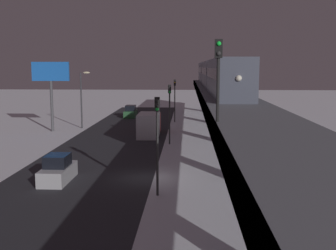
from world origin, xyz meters
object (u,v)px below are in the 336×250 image
object	(u,v)px
sedan_green_2	(131,112)
traffic_light_far	(175,94)
sedan_silver	(58,171)
box_truck	(149,124)
traffic_light_near	(157,132)
subway_train	(214,73)
rail_signal	(218,66)
traffic_light_mid	(170,105)
commercial_billboard	(51,78)

from	to	relation	value
sedan_green_2	traffic_light_far	size ratio (longest dim) A/B	0.70
traffic_light_far	sedan_silver	bearing A→B (deg)	77.25
sedan_green_2	traffic_light_far	distance (m)	10.12
box_truck	traffic_light_far	distance (m)	13.10
traffic_light_near	traffic_light_far	bearing A→B (deg)	-90.00
subway_train	sedan_green_2	size ratio (longest dim) A/B	12.30
box_truck	rail_signal	bearing A→B (deg)	101.74
rail_signal	traffic_light_far	distance (m)	42.14
subway_train	traffic_light_near	bearing A→B (deg)	80.04
sedan_silver	traffic_light_near	distance (m)	8.77
sedan_green_2	box_truck	xyz separation A→B (m)	(-4.80, 18.38, 0.55)
traffic_light_mid	commercial_billboard	xyz separation A→B (m)	(15.52, -8.29, 2.63)
sedan_silver	traffic_light_mid	world-z (taller)	traffic_light_mid
box_truck	sedan_green_2	bearing A→B (deg)	-75.37
sedan_silver	traffic_light_near	bearing A→B (deg)	157.99
sedan_silver	sedan_green_2	size ratio (longest dim) A/B	0.93
box_truck	commercial_billboard	world-z (taller)	commercial_billboard
subway_train	commercial_billboard	size ratio (longest dim) A/B	6.23
rail_signal	traffic_light_far	xyz separation A→B (m)	(3.39, -41.80, -4.13)
subway_train	sedan_green_2	world-z (taller)	subway_train
sedan_silver	commercial_billboard	bearing A→B (deg)	-71.03
traffic_light_near	traffic_light_far	distance (m)	36.17
rail_signal	commercial_billboard	distance (m)	37.21
sedan_silver	subway_train	bearing A→B (deg)	-114.51
box_truck	traffic_light_far	size ratio (longest dim) A/B	1.16
subway_train	box_truck	world-z (taller)	subway_train
subway_train	rail_signal	world-z (taller)	rail_signal
traffic_light_far	commercial_billboard	size ratio (longest dim) A/B	0.72
box_truck	traffic_light_mid	size ratio (longest dim) A/B	1.16
sedan_silver	traffic_light_near	size ratio (longest dim) A/B	0.66
rail_signal	sedan_silver	size ratio (longest dim) A/B	0.95
subway_train	traffic_light_mid	size ratio (longest dim) A/B	8.67
traffic_light_near	sedan_silver	bearing A→B (deg)	-22.01
sedan_silver	box_truck	size ratio (longest dim) A/B	0.57
traffic_light_far	traffic_light_mid	bearing A→B (deg)	90.00
sedan_silver	traffic_light_far	world-z (taller)	traffic_light_far
sedan_silver	traffic_light_far	distance (m)	34.14
sedan_green_2	traffic_light_far	bearing A→B (deg)	141.90
traffic_light_mid	sedan_silver	bearing A→B (deg)	63.51
commercial_billboard	box_truck	bearing A→B (deg)	168.09
sedan_silver	box_truck	world-z (taller)	box_truck
rail_signal	traffic_light_mid	distance (m)	24.32
subway_train	sedan_silver	xyz separation A→B (m)	(13.07, 28.67, -6.59)
sedan_silver	box_truck	xyz separation A→B (m)	(-4.80, -20.63, 0.55)
subway_train	traffic_light_far	size ratio (longest dim) A/B	8.67
sedan_silver	traffic_light_far	bearing A→B (deg)	-102.75
subway_train	box_truck	xyz separation A→B (m)	(8.27, 8.04, -6.04)
sedan_silver	commercial_billboard	size ratio (longest dim) A/B	0.47
sedan_green_2	traffic_light_mid	distance (m)	25.34
subway_train	box_truck	bearing A→B (deg)	44.19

